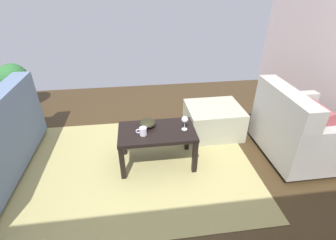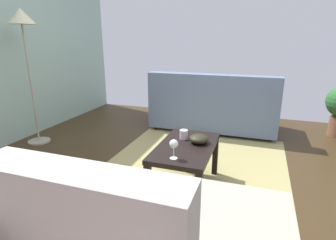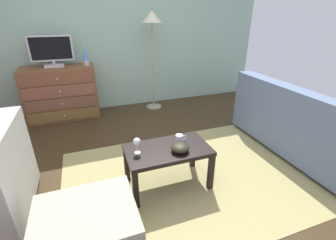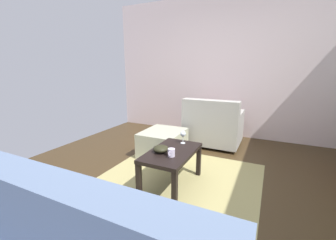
{
  "view_description": "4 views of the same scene",
  "coord_description": "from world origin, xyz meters",
  "px_view_note": "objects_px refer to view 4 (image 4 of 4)",
  "views": [
    {
      "loc": [
        0.12,
        1.94,
        1.84
      ],
      "look_at": [
        -0.16,
        -0.15,
        0.6
      ],
      "focal_mm": 26.0,
      "sensor_mm": 36.0,
      "label": 1
    },
    {
      "loc": [
        -2.18,
        -0.79,
        1.33
      ],
      "look_at": [
        0.15,
        0.01,
        0.58
      ],
      "focal_mm": 28.9,
      "sensor_mm": 36.0,
      "label": 2
    },
    {
      "loc": [
        -0.72,
        -2.07,
        1.63
      ],
      "look_at": [
        0.04,
        0.01,
        0.62
      ],
      "focal_mm": 25.16,
      "sensor_mm": 36.0,
      "label": 3
    },
    {
      "loc": [
        2.05,
        0.74,
        1.35
      ],
      "look_at": [
        0.16,
        -0.17,
        0.84
      ],
      "focal_mm": 23.16,
      "sensor_mm": 36.0,
      "label": 4
    }
  ],
  "objects_px": {
    "coffee_table": "(172,156)",
    "armchair": "(213,126)",
    "wine_glass": "(183,134)",
    "ottoman": "(163,143)",
    "mug": "(171,153)",
    "bowl_decorative": "(161,149)"
  },
  "relations": [
    {
      "from": "wine_glass",
      "to": "bowl_decorative",
      "type": "bearing_deg",
      "value": -16.26
    },
    {
      "from": "mug",
      "to": "armchair",
      "type": "xyz_separation_m",
      "value": [
        -1.75,
        0.01,
        -0.13
      ]
    },
    {
      "from": "coffee_table",
      "to": "bowl_decorative",
      "type": "relative_size",
      "value": 4.67
    },
    {
      "from": "bowl_decorative",
      "to": "armchair",
      "type": "relative_size",
      "value": 0.19
    },
    {
      "from": "wine_glass",
      "to": "mug",
      "type": "relative_size",
      "value": 1.38
    },
    {
      "from": "coffee_table",
      "to": "armchair",
      "type": "bearing_deg",
      "value": 177.48
    },
    {
      "from": "coffee_table",
      "to": "armchair",
      "type": "xyz_separation_m",
      "value": [
        -1.6,
        0.07,
        -0.03
      ]
    },
    {
      "from": "wine_glass",
      "to": "bowl_decorative",
      "type": "xyz_separation_m",
      "value": [
        0.38,
        -0.11,
        -0.08
      ]
    },
    {
      "from": "armchair",
      "to": "coffee_table",
      "type": "bearing_deg",
      "value": -2.52
    },
    {
      "from": "bowl_decorative",
      "to": "coffee_table",
      "type": "bearing_deg",
      "value": 133.8
    },
    {
      "from": "armchair",
      "to": "ottoman",
      "type": "xyz_separation_m",
      "value": [
        0.8,
        -0.59,
        -0.15
      ]
    },
    {
      "from": "coffee_table",
      "to": "mug",
      "type": "relative_size",
      "value": 7.15
    },
    {
      "from": "mug",
      "to": "bowl_decorative",
      "type": "bearing_deg",
      "value": -110.61
    },
    {
      "from": "coffee_table",
      "to": "mug",
      "type": "xyz_separation_m",
      "value": [
        0.15,
        0.06,
        0.11
      ]
    },
    {
      "from": "wine_glass",
      "to": "ottoman",
      "type": "bearing_deg",
      "value": -133.07
    },
    {
      "from": "coffee_table",
      "to": "ottoman",
      "type": "relative_size",
      "value": 1.17
    },
    {
      "from": "ottoman",
      "to": "bowl_decorative",
      "type": "bearing_deg",
      "value": 25.63
    },
    {
      "from": "bowl_decorative",
      "to": "ottoman",
      "type": "bearing_deg",
      "value": -154.37
    },
    {
      "from": "mug",
      "to": "ottoman",
      "type": "distance_m",
      "value": 1.14
    },
    {
      "from": "wine_glass",
      "to": "armchair",
      "type": "height_order",
      "value": "armchair"
    },
    {
      "from": "coffee_table",
      "to": "wine_glass",
      "type": "bearing_deg",
      "value": 176.4
    },
    {
      "from": "wine_glass",
      "to": "coffee_table",
      "type": "bearing_deg",
      "value": -3.6
    }
  ]
}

